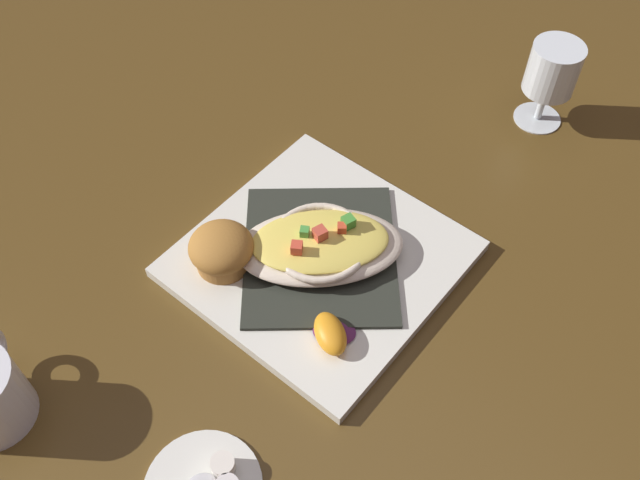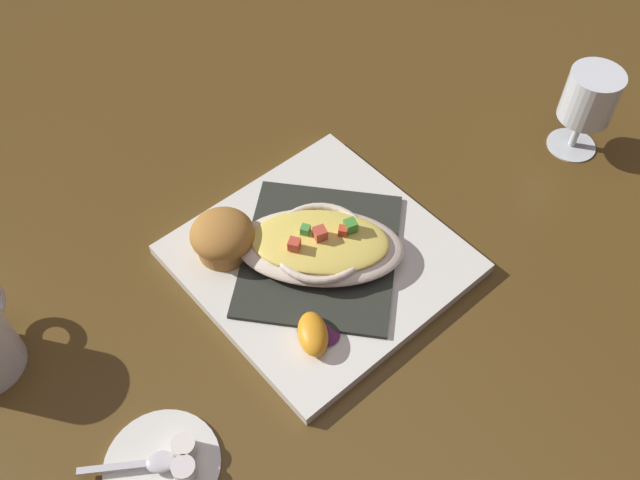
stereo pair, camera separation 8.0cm
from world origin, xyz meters
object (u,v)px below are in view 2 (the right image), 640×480
Objects in this scene: stemmed_glass at (589,101)px; creamer_cup_1 at (184,446)px; square_plate at (320,259)px; creamer_saucer at (162,465)px; gratin_dish at (320,244)px; spoon at (152,463)px; creamer_cup_0 at (184,469)px; muffin at (223,237)px; orange_garnish at (314,334)px.

stemmed_glass reaches higher than creamer_cup_1.
square_plate is 0.29m from creamer_saucer.
stemmed_glass is (-0.06, -0.39, 0.07)m from square_plate.
gratin_dish is (0.00, -0.00, 0.03)m from square_plate.
creamer_cup_0 is at bearing -141.21° from spoon.
creamer_cup_0 is (-0.12, 0.26, 0.01)m from square_plate.
creamer_cup_0 is at bearing 114.49° from gratin_dish.
stemmed_glass reaches higher than creamer_saucer.
gratin_dish is 0.30m from creamer_saucer.
muffin is 1.17× the size of orange_garnish.
creamer_cup_1 is (-0.01, -0.03, 0.00)m from spoon.
gratin_dish is 1.79× the size of stemmed_glass.
spoon reaches higher than creamer_saucer.
stemmed_glass is (-0.06, -0.39, 0.04)m from gratin_dish.
spoon is (-0.09, 0.28, -0.02)m from gratin_dish.
creamer_cup_1 reaches higher than creamer_saucer.
stemmed_glass is at bearing -87.04° from orange_garnish.
square_plate is 3.29× the size of spoon.
gratin_dish is at bearing -70.59° from creamer_saucer.
creamer_cup_0 is at bearing 114.49° from square_plate.
stemmed_glass is at bearing -84.80° from creamer_cup_0.
creamer_saucer is 1.31× the size of spoon.
creamer_saucer is 4.86× the size of creamer_cup_0.
orange_garnish reaches higher than creamer_cup_0.
square_plate is 0.27m from creamer_cup_1.
orange_garnish is at bearing -87.52° from spoon.
muffin reaches higher than orange_garnish.
creamer_saucer is (-0.17, 0.19, -0.04)m from muffin.
orange_garnish is at bearing 138.30° from gratin_dish.
orange_garnish is 0.47m from stemmed_glass.
creamer_cup_1 is at bearing 93.58° from stemmed_glass.
muffin is 0.65× the size of creamer_saucer.
orange_garnish is 2.70× the size of creamer_cup_1.
gratin_dish is 0.30m from spoon.
orange_garnish is at bearing -79.27° from creamer_cup_0.
orange_garnish is 0.19m from creamer_cup_0.
creamer_cup_1 is at bearing 111.79° from square_plate.
orange_garnish is at bearing 92.96° from stemmed_glass.
creamer_cup_0 and creamer_cup_1 have the same top height.
square_plate is at bearing -65.51° from creamer_cup_0.
gratin_dish reaches higher than creamer_cup_0.
square_plate is at bearing 81.38° from stemmed_glass.
creamer_cup_0 is at bearing 137.76° from muffin.
muffin is at bearing -42.24° from creamer_cup_0.
spoon is 0.03m from creamer_cup_0.
gratin_dish is at bearing -68.22° from creamer_cup_1.
spoon is 3.70× the size of creamer_cup_0.
muffin is (0.08, 0.08, 0.03)m from square_plate.
gratin_dish is at bearing 81.38° from stemmed_glass.
gratin_dish is 0.27m from creamer_cup_1.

